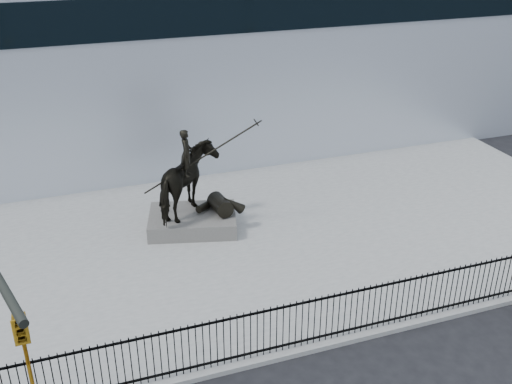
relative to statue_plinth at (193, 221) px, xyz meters
name	(u,v)px	position (x,y,z in m)	size (l,w,h in m)	color
ground	(308,384)	(0.83, -8.56, -0.44)	(120.00, 120.00, 0.00)	black
plaza	(227,246)	(0.83, -1.56, -0.37)	(30.00, 12.00, 0.15)	gray
building	(150,45)	(0.83, 11.44, 4.06)	(44.00, 14.00, 9.00)	silver
picket_fence	(290,326)	(0.83, -7.31, 0.46)	(22.10, 0.10, 1.50)	black
statue_plinth	(193,221)	(0.00, 0.00, 0.00)	(3.13, 2.15, 0.59)	#595752
equestrian_statue	(192,183)	(0.06, -0.02, 1.52)	(3.90, 2.94, 3.40)	black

